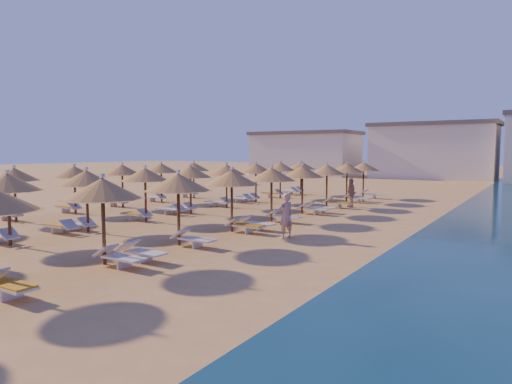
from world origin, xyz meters
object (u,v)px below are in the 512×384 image
Objects in this scene: parasol_row_west at (169,174)px; beachgoer_c at (351,193)px; parasol_row_east at (253,177)px; beachgoer_a at (286,215)px.

parasol_row_west reaches higher than beachgoer_c.
parasol_row_east is 3.59m from beachgoer_a.
parasol_row_west is at bearing -76.48° from beachgoer_c.
parasol_row_east reaches higher than beachgoer_c.
beachgoer_c is at bearing -150.33° from beachgoer_a.
parasol_row_east is at bearing -100.79° from beachgoer_a.
parasol_row_west is 11.79m from beachgoer_c.
beachgoer_c is at bearing 55.45° from parasol_row_west.
parasol_row_west reaches higher than beachgoer_a.
parasol_row_east is 1.00× the size of parasol_row_west.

